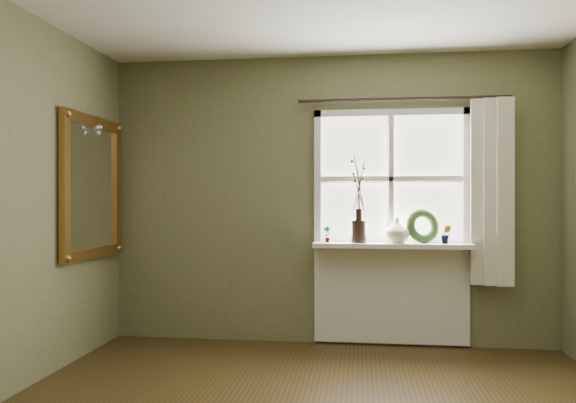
% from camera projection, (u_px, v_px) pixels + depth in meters
% --- Properties ---
extents(wall_back, '(4.00, 0.10, 2.60)m').
position_uv_depth(wall_back, '(329.00, 199.00, 5.13)').
color(wall_back, '#666643').
rests_on(wall_back, ground).
extents(wall_front, '(4.00, 0.10, 2.60)m').
position_uv_depth(wall_front, '(78.00, 194.00, 0.56)').
color(wall_front, '#666643').
rests_on(wall_front, ground).
extents(window_frame, '(1.36, 0.06, 1.24)m').
position_uv_depth(window_frame, '(391.00, 179.00, 4.98)').
color(window_frame, white).
rests_on(window_frame, wall_back).
extents(window_sill, '(1.36, 0.26, 0.04)m').
position_uv_depth(window_sill, '(391.00, 245.00, 4.88)').
color(window_sill, white).
rests_on(window_sill, wall_back).
extents(window_apron, '(1.36, 0.04, 0.88)m').
position_uv_depth(window_apron, '(391.00, 294.00, 4.99)').
color(window_apron, white).
rests_on(window_apron, ground).
extents(dark_jug, '(0.17, 0.17, 0.20)m').
position_uv_depth(dark_jug, '(359.00, 231.00, 4.91)').
color(dark_jug, black).
rests_on(dark_jug, window_sill).
extents(cream_vase, '(0.27, 0.27, 0.22)m').
position_uv_depth(cream_vase, '(397.00, 230.00, 4.87)').
color(cream_vase, beige).
rests_on(cream_vase, window_sill).
extents(wreath, '(0.33, 0.24, 0.31)m').
position_uv_depth(wreath, '(423.00, 230.00, 4.88)').
color(wreath, '#2C471F').
rests_on(wreath, window_sill).
extents(potted_plant_left, '(0.08, 0.06, 0.15)m').
position_uv_depth(potted_plant_left, '(327.00, 234.00, 4.95)').
color(potted_plant_left, '#2C471F').
rests_on(potted_plant_left, window_sill).
extents(potted_plant_right, '(0.10, 0.08, 0.16)m').
position_uv_depth(potted_plant_right, '(446.00, 234.00, 4.82)').
color(potted_plant_right, '#2C471F').
rests_on(potted_plant_right, window_sill).
extents(curtain, '(0.36, 0.12, 1.59)m').
position_uv_depth(curtain, '(491.00, 192.00, 4.78)').
color(curtain, beige).
rests_on(curtain, wall_back).
extents(curtain_rod, '(1.84, 0.03, 0.03)m').
position_uv_depth(curtain_rod, '(403.00, 99.00, 4.91)').
color(curtain_rod, black).
rests_on(curtain_rod, wall_back).
extents(gilt_mirror, '(0.10, 1.00, 1.20)m').
position_uv_depth(gilt_mirror, '(93.00, 187.00, 4.73)').
color(gilt_mirror, white).
rests_on(gilt_mirror, wall_left).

